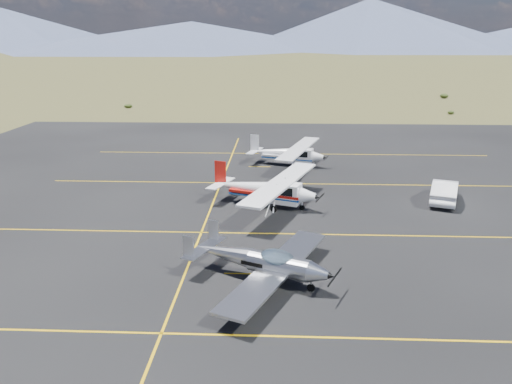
% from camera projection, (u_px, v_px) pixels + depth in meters
% --- Properties ---
extents(ground, '(1600.00, 1600.00, 0.00)m').
position_uv_depth(ground, '(300.00, 247.00, 28.66)').
color(ground, '#383D1C').
rests_on(ground, ground).
extents(apron, '(72.00, 72.00, 0.02)m').
position_uv_depth(apron, '(296.00, 208.00, 35.33)').
color(apron, black).
rests_on(apron, ground).
extents(aircraft_low_wing, '(7.51, 9.78, 2.18)m').
position_uv_depth(aircraft_low_wing, '(263.00, 262.00, 24.41)').
color(aircraft_low_wing, silver).
rests_on(aircraft_low_wing, apron).
extents(aircraft_cessna, '(8.14, 11.40, 2.94)m').
position_uv_depth(aircraft_cessna, '(266.00, 188.00, 35.34)').
color(aircraft_cessna, white).
rests_on(aircraft_cessna, apron).
extents(aircraft_plain, '(7.20, 10.60, 2.70)m').
position_uv_depth(aircraft_plain, '(288.00, 153.00, 46.58)').
color(aircraft_plain, silver).
rests_on(aircraft_plain, apron).
extents(sedan, '(3.35, 5.28, 1.64)m').
position_uv_depth(sedan, '(445.00, 191.00, 36.34)').
color(sedan, white).
rests_on(sedan, apron).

